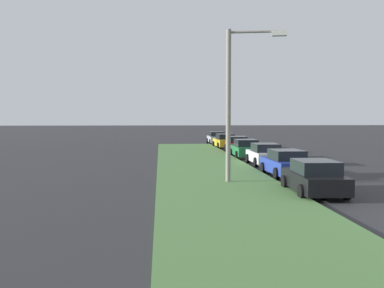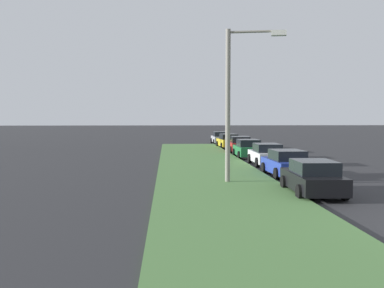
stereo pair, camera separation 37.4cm
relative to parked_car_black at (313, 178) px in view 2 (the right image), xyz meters
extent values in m
cube|color=#517F42|center=(3.57, 3.70, -0.66)|extent=(60.00, 6.00, 0.12)
cube|color=black|center=(0.05, 0.00, -0.15)|extent=(4.34, 1.90, 0.70)
cube|color=black|center=(-0.15, 0.00, 0.48)|extent=(2.24, 1.65, 0.55)
cylinder|color=black|center=(1.42, 0.87, -0.40)|extent=(0.65, 0.24, 0.64)
cylinder|color=black|center=(1.38, -0.93, -0.40)|extent=(0.65, 0.24, 0.64)
cylinder|color=black|center=(-1.28, 0.93, -0.40)|extent=(0.65, 0.24, 0.64)
cylinder|color=black|center=(-1.32, -0.87, -0.40)|extent=(0.65, 0.24, 0.64)
cube|color=#23389E|center=(5.94, -0.41, -0.15)|extent=(4.36, 1.95, 0.70)
cube|color=black|center=(5.74, -0.41, 0.48)|extent=(2.26, 1.68, 0.55)
cylinder|color=black|center=(7.26, 0.54, -0.40)|extent=(0.65, 0.24, 0.64)
cylinder|color=black|center=(7.32, -1.26, -0.40)|extent=(0.65, 0.24, 0.64)
cylinder|color=black|center=(4.56, 0.45, -0.40)|extent=(0.65, 0.24, 0.64)
cylinder|color=black|center=(4.62, -1.35, -0.40)|extent=(0.65, 0.24, 0.64)
cube|color=silver|center=(11.75, -0.59, -0.15)|extent=(4.31, 1.81, 0.70)
cube|color=black|center=(11.55, -0.59, 0.48)|extent=(2.21, 1.61, 0.55)
cylinder|color=black|center=(13.10, 0.31, -0.40)|extent=(0.64, 0.22, 0.64)
cylinder|color=black|center=(13.10, -1.49, -0.40)|extent=(0.64, 0.22, 0.64)
cylinder|color=black|center=(10.40, 0.30, -0.40)|extent=(0.64, 0.22, 0.64)
cylinder|color=black|center=(10.40, -1.50, -0.40)|extent=(0.64, 0.22, 0.64)
cube|color=#1E6B38|center=(17.24, -0.29, -0.15)|extent=(4.31, 1.82, 0.70)
cube|color=black|center=(17.04, -0.29, 0.48)|extent=(2.21, 1.61, 0.55)
cylinder|color=black|center=(18.59, 0.62, -0.40)|extent=(0.64, 0.22, 0.64)
cylinder|color=black|center=(18.60, -1.18, -0.40)|extent=(0.64, 0.22, 0.64)
cylinder|color=black|center=(15.89, 0.61, -0.40)|extent=(0.64, 0.22, 0.64)
cylinder|color=black|center=(15.90, -1.19, -0.40)|extent=(0.64, 0.22, 0.64)
cube|color=red|center=(22.64, -0.52, -0.15)|extent=(4.39, 2.02, 0.70)
cube|color=black|center=(22.44, -0.51, 0.48)|extent=(2.28, 1.71, 0.55)
cylinder|color=black|center=(24.04, 0.31, -0.40)|extent=(0.65, 0.25, 0.64)
cylinder|color=black|center=(23.94, -1.48, -0.40)|extent=(0.65, 0.25, 0.64)
cylinder|color=black|center=(21.34, 0.45, -0.40)|extent=(0.65, 0.25, 0.64)
cylinder|color=black|center=(21.25, -1.35, -0.40)|extent=(0.65, 0.25, 0.64)
cube|color=gold|center=(28.43, -0.21, -0.15)|extent=(4.39, 2.02, 0.70)
cube|color=black|center=(28.23, -0.22, 0.48)|extent=(2.28, 1.71, 0.55)
cylinder|color=black|center=(29.73, 0.76, -0.40)|extent=(0.65, 0.25, 0.64)
cylinder|color=black|center=(29.82, -1.04, -0.40)|extent=(0.65, 0.25, 0.64)
cylinder|color=black|center=(27.03, 0.62, -0.40)|extent=(0.65, 0.25, 0.64)
cylinder|color=black|center=(27.13, -1.18, -0.40)|extent=(0.65, 0.25, 0.64)
cube|color=#B2B5BA|center=(35.22, -0.18, -0.15)|extent=(4.32, 1.85, 0.70)
cube|color=black|center=(35.02, -0.18, 0.48)|extent=(2.22, 1.63, 0.55)
cylinder|color=black|center=(36.56, 0.74, -0.40)|extent=(0.64, 0.23, 0.64)
cylinder|color=black|center=(36.58, -1.06, -0.40)|extent=(0.64, 0.23, 0.64)
cylinder|color=black|center=(33.86, 0.70, -0.40)|extent=(0.64, 0.23, 0.64)
cylinder|color=black|center=(33.88, -1.10, -0.40)|extent=(0.64, 0.23, 0.64)
cylinder|color=gray|center=(3.28, 3.19, 3.03)|extent=(0.24, 0.24, 7.50)
cylinder|color=gray|center=(3.05, 2.02, 6.63)|extent=(0.59, 2.38, 0.12)
cube|color=silver|center=(2.81, 0.84, 6.53)|extent=(0.49, 0.76, 0.24)
camera|label=1|loc=(-18.84, 6.52, 2.61)|focal=42.82mm
camera|label=2|loc=(-18.87, 6.14, 2.61)|focal=42.82mm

